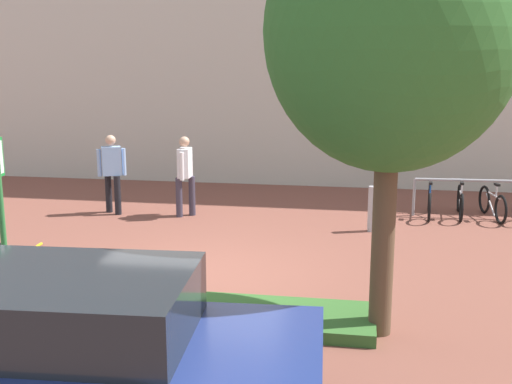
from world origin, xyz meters
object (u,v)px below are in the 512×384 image
at_px(bollard_steel, 372,209).
at_px(person_casual_tan, 112,169).
at_px(tree_sidewalk, 392,32).
at_px(car_navy_sedan, 74,359).
at_px(bike_rack_cluster, 476,202).
at_px(person_shirt_blue, 185,171).
at_px(bike_at_sign, 11,279).
at_px(parking_sign_post, 0,197).

relative_size(bollard_steel, person_casual_tan, 0.52).
bearing_deg(tree_sidewalk, car_navy_sedan, -135.77).
bearing_deg(person_casual_tan, bike_rack_cluster, 6.66).
bearing_deg(bollard_steel, person_shirt_blue, 171.63).
relative_size(tree_sidewalk, car_navy_sedan, 1.20).
height_order(bollard_steel, car_navy_sedan, car_navy_sedan).
height_order(bike_at_sign, person_shirt_blue, person_shirt_blue).
xyz_separation_m(person_shirt_blue, person_casual_tan, (-1.62, -0.03, 0.00)).
relative_size(person_shirt_blue, car_navy_sedan, 0.39).
bearing_deg(parking_sign_post, person_casual_tan, 95.94).
bearing_deg(bike_rack_cluster, person_casual_tan, -173.34).
relative_size(bike_rack_cluster, person_shirt_blue, 1.54).
height_order(bollard_steel, person_casual_tan, person_casual_tan).
bearing_deg(person_shirt_blue, parking_sign_post, -101.61).
bearing_deg(person_shirt_blue, bike_at_sign, -101.94).
bearing_deg(car_navy_sedan, bike_at_sign, 128.76).
height_order(tree_sidewalk, parking_sign_post, tree_sidewalk).
bearing_deg(person_casual_tan, person_shirt_blue, 0.93).
height_order(parking_sign_post, car_navy_sedan, parking_sign_post).
bearing_deg(person_casual_tan, bollard_steel, -5.67).
relative_size(bike_at_sign, bike_rack_cluster, 0.63).
distance_m(bike_rack_cluster, car_navy_sedan, 10.17).
xyz_separation_m(bike_rack_cluster, person_casual_tan, (-7.75, -0.91, 0.64)).
xyz_separation_m(tree_sidewalk, person_casual_tan, (-5.59, 5.29, -2.67)).
bearing_deg(person_casual_tan, bike_at_sign, -84.04).
relative_size(tree_sidewalk, bike_rack_cluster, 1.99).
relative_size(bike_at_sign, person_casual_tan, 0.98).
xyz_separation_m(parking_sign_post, bollard_steel, (5.00, 4.67, -1.09)).
height_order(parking_sign_post, bike_at_sign, parking_sign_post).
bearing_deg(person_shirt_blue, bollard_steel, -8.37).
bearing_deg(bollard_steel, tree_sidewalk, -89.43).
height_order(bike_rack_cluster, person_shirt_blue, person_shirt_blue).
relative_size(bike_at_sign, bollard_steel, 1.87).
bearing_deg(person_shirt_blue, person_casual_tan, -179.07).
distance_m(bike_rack_cluster, person_shirt_blue, 6.22).
relative_size(parking_sign_post, bike_rack_cluster, 0.88).
distance_m(tree_sidewalk, bollard_steel, 5.72).
height_order(bike_rack_cluster, bollard_steel, bollard_steel).
height_order(person_casual_tan, car_navy_sedan, person_casual_tan).
distance_m(bike_rack_cluster, bollard_steel, 2.65).
distance_m(parking_sign_post, car_navy_sedan, 3.67).
distance_m(bike_at_sign, car_navy_sedan, 3.69).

